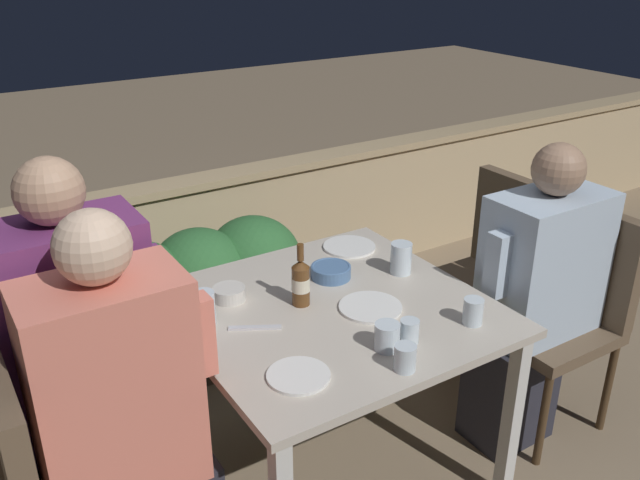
{
  "coord_description": "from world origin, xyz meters",
  "views": [
    {
      "loc": [
        -1.11,
        -1.67,
        1.87
      ],
      "look_at": [
        0.0,
        0.07,
        0.94
      ],
      "focal_mm": 38.0,
      "sensor_mm": 36.0,
      "label": 1
    }
  ],
  "objects_px": {
    "person_blue_shirt": "(533,300)",
    "beer_bottle": "(301,282)",
    "person_coral_top": "(132,424)",
    "person_purple_stripe": "(90,366)",
    "chair_right_far": "(496,261)",
    "chair_left_near": "(61,478)",
    "chair_right_near": "(567,298)",
    "chair_left_far": "(28,420)"
  },
  "relations": [
    {
      "from": "chair_left_near",
      "to": "chair_right_near",
      "type": "height_order",
      "value": "same"
    },
    {
      "from": "chair_right_far",
      "to": "chair_left_far",
      "type": "bearing_deg",
      "value": -179.18
    },
    {
      "from": "chair_right_near",
      "to": "beer_bottle",
      "type": "relative_size",
      "value": 4.09
    },
    {
      "from": "chair_right_near",
      "to": "person_blue_shirt",
      "type": "xyz_separation_m",
      "value": [
        -0.21,
        -0.0,
        0.05
      ]
    },
    {
      "from": "chair_left_far",
      "to": "beer_bottle",
      "type": "relative_size",
      "value": 4.09
    },
    {
      "from": "chair_left_near",
      "to": "person_blue_shirt",
      "type": "height_order",
      "value": "person_blue_shirt"
    },
    {
      "from": "chair_left_near",
      "to": "beer_bottle",
      "type": "relative_size",
      "value": 4.09
    },
    {
      "from": "chair_left_near",
      "to": "chair_right_far",
      "type": "relative_size",
      "value": 1.0
    },
    {
      "from": "chair_right_far",
      "to": "chair_right_near",
      "type": "bearing_deg",
      "value": -91.86
    },
    {
      "from": "chair_left_near",
      "to": "chair_right_far",
      "type": "height_order",
      "value": "same"
    },
    {
      "from": "chair_right_near",
      "to": "person_blue_shirt",
      "type": "height_order",
      "value": "person_blue_shirt"
    },
    {
      "from": "person_coral_top",
      "to": "chair_left_far",
      "type": "bearing_deg",
      "value": 127.59
    },
    {
      "from": "person_coral_top",
      "to": "chair_right_far",
      "type": "xyz_separation_m",
      "value": [
        1.75,
        0.33,
        -0.09
      ]
    },
    {
      "from": "chair_left_far",
      "to": "person_purple_stripe",
      "type": "relative_size",
      "value": 0.69
    },
    {
      "from": "chair_left_near",
      "to": "person_coral_top",
      "type": "distance_m",
      "value": 0.22
    },
    {
      "from": "chair_left_near",
      "to": "person_purple_stripe",
      "type": "distance_m",
      "value": 0.36
    },
    {
      "from": "person_coral_top",
      "to": "beer_bottle",
      "type": "relative_size",
      "value": 5.72
    },
    {
      "from": "chair_left_near",
      "to": "person_purple_stripe",
      "type": "xyz_separation_m",
      "value": [
        0.17,
        0.3,
        0.12
      ]
    },
    {
      "from": "chair_right_far",
      "to": "person_coral_top",
      "type": "bearing_deg",
      "value": -169.44
    },
    {
      "from": "person_purple_stripe",
      "to": "person_blue_shirt",
      "type": "distance_m",
      "value": 1.6
    },
    {
      "from": "chair_right_far",
      "to": "chair_left_near",
      "type": "bearing_deg",
      "value": -170.51
    },
    {
      "from": "person_coral_top",
      "to": "person_purple_stripe",
      "type": "xyz_separation_m",
      "value": [
        -0.03,
        0.3,
        0.03
      ]
    },
    {
      "from": "person_purple_stripe",
      "to": "chair_right_near",
      "type": "bearing_deg",
      "value": -11.67
    },
    {
      "from": "person_blue_shirt",
      "to": "beer_bottle",
      "type": "xyz_separation_m",
      "value": [
        -0.86,
        0.28,
        0.2
      ]
    },
    {
      "from": "person_purple_stripe",
      "to": "chair_right_near",
      "type": "distance_m",
      "value": 1.8
    },
    {
      "from": "chair_left_near",
      "to": "person_coral_top",
      "type": "xyz_separation_m",
      "value": [
        0.2,
        -0.0,
        0.09
      ]
    },
    {
      "from": "person_coral_top",
      "to": "chair_right_far",
      "type": "distance_m",
      "value": 1.78
    },
    {
      "from": "person_blue_shirt",
      "to": "person_purple_stripe",
      "type": "bearing_deg",
      "value": 166.85
    },
    {
      "from": "person_purple_stripe",
      "to": "chair_right_far",
      "type": "xyz_separation_m",
      "value": [
        1.78,
        0.03,
        -0.12
      ]
    },
    {
      "from": "person_blue_shirt",
      "to": "chair_right_far",
      "type": "relative_size",
      "value": 1.32
    },
    {
      "from": "chair_right_near",
      "to": "chair_right_far",
      "type": "bearing_deg",
      "value": 88.14
    },
    {
      "from": "beer_bottle",
      "to": "chair_right_far",
      "type": "bearing_deg",
      "value": 6.07
    },
    {
      "from": "chair_left_far",
      "to": "beer_bottle",
      "type": "xyz_separation_m",
      "value": [
        0.9,
        -0.09,
        0.25
      ]
    },
    {
      "from": "chair_left_far",
      "to": "chair_right_far",
      "type": "xyz_separation_m",
      "value": [
        1.98,
        0.03,
        0.0
      ]
    },
    {
      "from": "chair_left_near",
      "to": "person_purple_stripe",
      "type": "relative_size",
      "value": 0.69
    },
    {
      "from": "chair_left_near",
      "to": "person_coral_top",
      "type": "height_order",
      "value": "person_coral_top"
    },
    {
      "from": "person_blue_shirt",
      "to": "chair_left_near",
      "type": "bearing_deg",
      "value": 177.8
    },
    {
      "from": "chair_right_far",
      "to": "person_purple_stripe",
      "type": "bearing_deg",
      "value": -179.08
    },
    {
      "from": "person_coral_top",
      "to": "person_purple_stripe",
      "type": "distance_m",
      "value": 0.3
    },
    {
      "from": "chair_left_near",
      "to": "chair_right_near",
      "type": "xyz_separation_m",
      "value": [
        1.94,
        -0.07,
        0.0
      ]
    },
    {
      "from": "chair_left_near",
      "to": "chair_right_near",
      "type": "distance_m",
      "value": 1.94
    },
    {
      "from": "person_blue_shirt",
      "to": "beer_bottle",
      "type": "bearing_deg",
      "value": 162.09
    }
  ]
}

